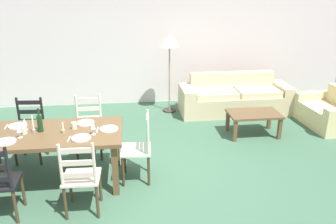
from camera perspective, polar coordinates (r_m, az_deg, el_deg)
ground_plane at (r=4.98m, az=-3.89°, el=-10.50°), size 9.60×9.60×0.02m
wall_far at (r=7.67m, az=-5.53°, el=11.38°), size 9.60×0.16×2.70m
dining_table at (r=4.75m, az=-19.19°, el=-4.16°), size 1.90×0.96×0.75m
dining_chair_near_right at (r=4.12m, az=-14.30°, el=-10.51°), size 0.43×0.41×0.96m
dining_chair_far_left at (r=5.61m, az=-21.98°, el=-2.80°), size 0.45×0.43×0.96m
dining_chair_far_right at (r=5.46m, az=-13.01°, el=-2.38°), size 0.42×0.40×0.96m
dining_chair_head_east at (r=4.68m, az=-4.74°, el=-5.93°), size 0.43×0.44×0.96m
dinner_plate_near_left at (r=4.62m, az=-25.40°, el=-4.49°), size 0.24×0.24×0.02m
dinner_plate_near_right at (r=4.41m, az=-14.24°, el=-4.21°), size 0.24×0.24×0.02m
fork_near_right at (r=4.43m, az=-16.16°, el=-4.34°), size 0.03×0.17×0.01m
dinner_plate_far_left at (r=5.05m, az=-23.74°, el=-2.12°), size 0.24×0.24×0.02m
fork_far_left at (r=5.10m, az=-25.34°, el=-2.23°), size 0.03×0.17×0.01m
dinner_plate_far_right at (r=4.86m, az=-13.57°, el=-1.76°), size 0.24×0.24×0.02m
fork_far_right at (r=4.89m, az=-15.31°, el=-1.89°), size 0.03×0.17×0.01m
dinner_plate_head_east at (r=4.60m, az=-9.81°, el=-2.78°), size 0.24×0.24×0.02m
fork_head_east at (r=4.61m, az=-11.66°, el=-2.92°), size 0.02×0.17×0.01m
wine_bottle at (r=4.74m, az=-20.54°, el=-1.71°), size 0.07×0.07×0.32m
wine_glass_near_left at (r=4.65m, az=-23.58°, el=-2.68°), size 0.06×0.06×0.16m
wine_glass_near_right at (r=4.45m, az=-12.38°, el=-2.35°), size 0.06×0.06×0.16m
wine_glass_far_left at (r=4.86m, az=-22.77°, el=-1.55°), size 0.06×0.06×0.16m
coffee_cup_primary at (r=4.71m, az=-15.37°, el=-2.21°), size 0.07×0.07×0.09m
coffee_cup_secondary at (r=4.77m, az=-22.82°, el=-2.85°), size 0.07×0.07×0.09m
candle_tall at (r=4.75m, az=-21.47°, el=-2.44°), size 0.05×0.05×0.24m
candle_short at (r=4.62m, az=-17.05°, el=-2.89°), size 0.05×0.05×0.15m
couch at (r=7.37m, az=10.90°, el=2.25°), size 2.29×0.82×0.80m
coffee_table at (r=6.26m, az=14.08°, el=-0.68°), size 0.90×0.56×0.42m
armchair_upholstered at (r=7.24m, az=25.48°, el=-0.14°), size 0.87×1.21×0.72m
standing_lamp at (r=6.99m, az=0.25°, el=11.10°), size 0.40×0.40×1.64m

